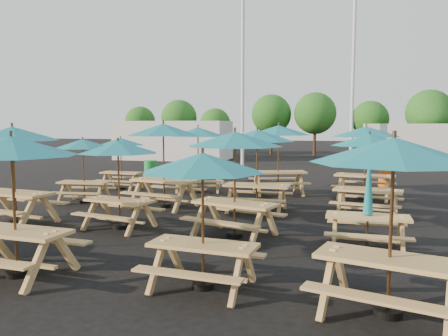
% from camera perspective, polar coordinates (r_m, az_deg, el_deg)
% --- Properties ---
extents(ground, '(120.00, 120.00, 0.00)m').
position_cam_1_polar(ground, '(13.05, -1.63, -5.44)').
color(ground, black).
rests_on(ground, ground).
extents(picnic_unit_1, '(2.54, 2.54, 2.49)m').
position_cam_1_polar(picnic_unit_1, '(12.05, -25.89, 3.40)').
color(picnic_unit_1, tan).
rests_on(picnic_unit_1, ground).
extents(picnic_unit_2, '(2.03, 2.03, 2.08)m').
position_cam_1_polar(picnic_unit_2, '(14.66, -17.94, 2.59)').
color(picnic_unit_2, tan).
rests_on(picnic_unit_2, ground).
extents(picnic_unit_3, '(1.89, 1.89, 2.03)m').
position_cam_1_polar(picnic_unit_3, '(17.40, -13.34, 3.01)').
color(picnic_unit_3, tan).
rests_on(picnic_unit_3, ground).
extents(picnic_unit_4, '(2.28, 2.28, 2.35)m').
position_cam_1_polar(picnic_unit_4, '(7.86, -25.99, 1.63)').
color(picnic_unit_4, tan).
rests_on(picnic_unit_4, ground).
extents(picnic_unit_5, '(2.28, 2.28, 2.15)m').
position_cam_1_polar(picnic_unit_5, '(10.71, -13.67, 2.03)').
color(picnic_unit_5, tan).
rests_on(picnic_unit_5, ground).
extents(picnic_unit_6, '(2.73, 2.73, 2.57)m').
position_cam_1_polar(picnic_unit_6, '(13.26, -7.93, 4.36)').
color(picnic_unit_6, tan).
rests_on(picnic_unit_6, ground).
extents(picnic_unit_7, '(2.65, 2.65, 2.45)m').
position_cam_1_polar(picnic_unit_7, '(16.34, -3.42, 4.25)').
color(picnic_unit_7, tan).
rests_on(picnic_unit_7, ground).
extents(picnic_unit_8, '(2.07, 2.07, 2.11)m').
position_cam_1_polar(picnic_unit_8, '(6.55, -2.81, -0.32)').
color(picnic_unit_8, tan).
rests_on(picnic_unit_8, ground).
extents(picnic_unit_9, '(2.67, 2.67, 2.39)m').
position_cam_1_polar(picnic_unit_9, '(9.59, 1.41, 3.01)').
color(picnic_unit_9, tan).
rests_on(picnic_unit_9, ground).
extents(picnic_unit_10, '(2.23, 2.23, 2.40)m').
position_cam_1_polar(picnic_unit_10, '(12.51, 4.35, 3.63)').
color(picnic_unit_10, tan).
rests_on(picnic_unit_10, ground).
extents(picnic_unit_11, '(2.85, 2.85, 2.52)m').
position_cam_1_polar(picnic_unit_11, '(15.77, 7.15, 4.41)').
color(picnic_unit_11, tan).
rests_on(picnic_unit_11, ground).
extents(picnic_unit_12, '(2.62, 2.62, 2.37)m').
position_cam_1_polar(picnic_unit_12, '(5.95, 21.26, 0.88)').
color(picnic_unit_12, tan).
rests_on(picnic_unit_12, ground).
extents(picnic_unit_13, '(1.68, 1.48, 2.08)m').
position_cam_1_polar(picnic_unit_13, '(9.25, 18.30, -4.91)').
color(picnic_unit_13, tan).
rests_on(picnic_unit_13, ground).
extents(picnic_unit_14, '(2.39, 2.39, 2.29)m').
position_cam_1_polar(picnic_unit_14, '(12.40, 18.46, 2.90)').
color(picnic_unit_14, tan).
rests_on(picnic_unit_14, ground).
extents(picnic_unit_15, '(2.59, 2.59, 2.48)m').
position_cam_1_polar(picnic_unit_15, '(15.43, 18.05, 4.02)').
color(picnic_unit_15, tan).
rests_on(picnic_unit_15, ground).
extents(waste_bin_0, '(0.58, 0.58, 0.93)m').
position_cam_1_polar(waste_bin_0, '(19.86, -9.55, -0.35)').
color(waste_bin_0, green).
rests_on(waste_bin_0, ground).
extents(waste_bin_1, '(0.58, 0.58, 0.93)m').
position_cam_1_polar(waste_bin_1, '(19.13, -3.07, -0.50)').
color(waste_bin_1, green).
rests_on(waste_bin_1, ground).
extents(waste_bin_2, '(0.58, 0.58, 0.93)m').
position_cam_1_polar(waste_bin_2, '(19.14, -3.07, -0.50)').
color(waste_bin_2, '#E2540D').
rests_on(waste_bin_2, ground).
extents(waste_bin_3, '(0.58, 0.58, 0.93)m').
position_cam_1_polar(waste_bin_3, '(18.74, 0.27, -0.62)').
color(waste_bin_3, gray).
rests_on(waste_bin_3, ground).
extents(waste_bin_4, '(0.58, 0.58, 0.93)m').
position_cam_1_polar(waste_bin_4, '(18.75, 20.39, -0.97)').
color(waste_bin_4, '#E2540D').
rests_on(waste_bin_4, ground).
extents(mast_0, '(0.20, 0.20, 12.00)m').
position_cam_1_polar(mast_0, '(27.11, 2.47, 13.02)').
color(mast_0, silver).
rests_on(mast_0, ground).
extents(mast_1, '(0.20, 0.20, 12.00)m').
position_cam_1_polar(mast_1, '(28.55, 16.52, 12.43)').
color(mast_1, silver).
rests_on(mast_1, ground).
extents(event_tent_0, '(8.00, 4.00, 2.80)m').
position_cam_1_polar(event_tent_0, '(32.44, -6.55, 3.63)').
color(event_tent_0, silver).
rests_on(event_tent_0, ground).
extents(event_tent_1, '(7.00, 4.00, 2.60)m').
position_cam_1_polar(event_tent_1, '(31.82, 24.21, 2.96)').
color(event_tent_1, silver).
rests_on(event_tent_1, ground).
extents(tree_0, '(2.80, 2.80, 4.24)m').
position_cam_1_polar(tree_0, '(41.47, -10.90, 5.97)').
color(tree_0, '#382314').
rests_on(tree_0, ground).
extents(tree_1, '(3.11, 3.11, 4.72)m').
position_cam_1_polar(tree_1, '(38.57, -5.89, 6.55)').
color(tree_1, '#382314').
rests_on(tree_1, ground).
extents(tree_2, '(2.59, 2.59, 3.93)m').
position_cam_1_polar(tree_2, '(37.30, -1.15, 5.80)').
color(tree_2, '#382314').
rests_on(tree_2, ground).
extents(tree_3, '(3.36, 3.36, 5.09)m').
position_cam_1_polar(tree_3, '(37.41, 6.20, 6.97)').
color(tree_3, '#382314').
rests_on(tree_3, ground).
extents(tree_4, '(3.41, 3.41, 5.17)m').
position_cam_1_polar(tree_4, '(36.62, 11.81, 6.99)').
color(tree_4, '#382314').
rests_on(tree_4, ground).
extents(tree_5, '(2.94, 2.94, 4.45)m').
position_cam_1_polar(tree_5, '(37.09, 18.55, 6.05)').
color(tree_5, '#382314').
rests_on(tree_5, ground).
extents(tree_6, '(3.38, 3.38, 5.13)m').
position_cam_1_polar(tree_6, '(35.86, 25.22, 6.56)').
color(tree_6, '#382314').
rests_on(tree_6, ground).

